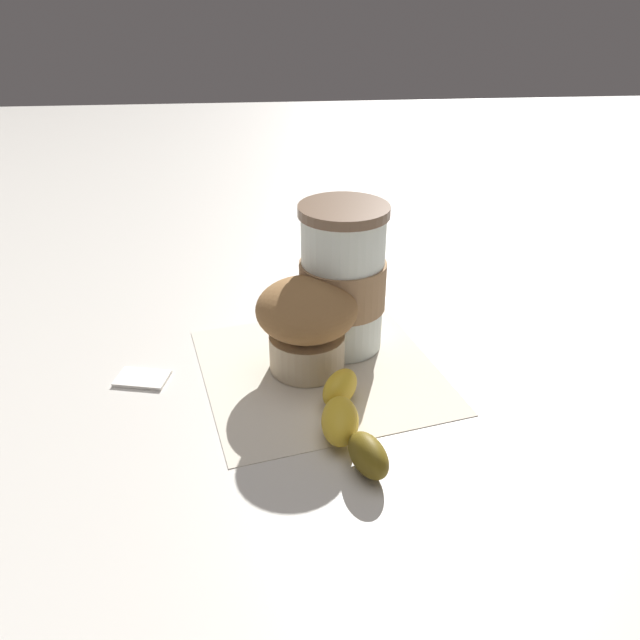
# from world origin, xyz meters

# --- Properties ---
(ground_plane) EXTENTS (3.00, 3.00, 0.00)m
(ground_plane) POSITION_xyz_m (0.00, 0.00, 0.00)
(ground_plane) COLOR beige
(paper_napkin) EXTENTS (0.27, 0.27, 0.00)m
(paper_napkin) POSITION_xyz_m (0.00, 0.00, 0.00)
(paper_napkin) COLOR beige
(paper_napkin) RESTS_ON ground_plane
(coffee_cup) EXTENTS (0.09, 0.09, 0.15)m
(coffee_cup) POSITION_xyz_m (-0.05, 0.03, 0.08)
(coffee_cup) COLOR silver
(coffee_cup) RESTS_ON paper_napkin
(muffin) EXTENTS (0.10, 0.10, 0.09)m
(muffin) POSITION_xyz_m (-0.01, -0.01, 0.05)
(muffin) COLOR beige
(muffin) RESTS_ON paper_napkin
(banana) EXTENTS (0.15, 0.06, 0.03)m
(banana) POSITION_xyz_m (0.10, 0.01, 0.02)
(banana) COLOR gold
(banana) RESTS_ON paper_napkin
(sugar_packet) EXTENTS (0.04, 0.06, 0.01)m
(sugar_packet) POSITION_xyz_m (0.00, -0.18, 0.00)
(sugar_packet) COLOR white
(sugar_packet) RESTS_ON ground_plane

